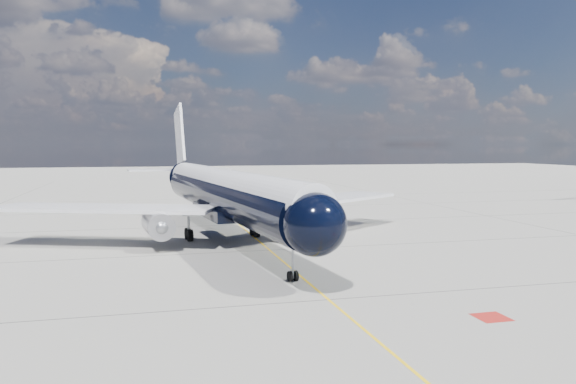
# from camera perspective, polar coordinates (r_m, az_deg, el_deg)

# --- Properties ---
(ground) EXTENTS (320.00, 320.00, 0.00)m
(ground) POSITION_cam_1_polar(r_m,az_deg,el_deg) (65.02, -5.70, -2.71)
(ground) COLOR gray
(ground) RESTS_ON ground
(taxiway_centerline) EXTENTS (0.16, 160.00, 0.01)m
(taxiway_centerline) POSITION_cam_1_polar(r_m,az_deg,el_deg) (60.12, -4.98, -3.31)
(taxiway_centerline) COLOR yellow
(taxiway_centerline) RESTS_ON ground
(red_marking) EXTENTS (1.60, 1.60, 0.01)m
(red_marking) POSITION_cam_1_polar(r_m,az_deg,el_deg) (30.11, 19.96, -11.87)
(red_marking) COLOR maroon
(red_marking) RESTS_ON ground
(main_airliner) EXTENTS (38.47, 47.12, 13.62)m
(main_airliner) POSITION_cam_1_polar(r_m,az_deg,el_deg) (50.90, -6.67, -0.02)
(main_airliner) COLOR black
(main_airliner) RESTS_ON ground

